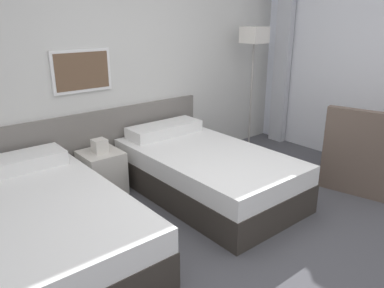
% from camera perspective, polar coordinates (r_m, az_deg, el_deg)
% --- Properties ---
extents(ground_plane, '(16.00, 16.00, 0.00)m').
position_cam_1_polar(ground_plane, '(3.36, 9.55, -14.52)').
color(ground_plane, '#47474C').
extents(wall_headboard, '(10.00, 0.10, 2.70)m').
position_cam_1_polar(wall_headboard, '(4.39, -10.38, 11.64)').
color(wall_headboard, silver).
rests_on(wall_headboard, ground_plane).
extents(bed_near_door, '(1.12, 1.98, 0.62)m').
position_cam_1_polar(bed_near_door, '(3.27, -21.31, -11.43)').
color(bed_near_door, '#332D28').
rests_on(bed_near_door, ground_plane).
extents(bed_near_window, '(1.12, 1.98, 0.62)m').
position_cam_1_polar(bed_near_window, '(4.02, 2.04, -4.18)').
color(bed_near_window, '#332D28').
rests_on(bed_near_window, ground_plane).
extents(nightstand, '(0.41, 0.42, 0.61)m').
position_cam_1_polar(nightstand, '(4.15, -13.57, -4.11)').
color(nightstand, beige).
rests_on(nightstand, ground_plane).
extents(floor_lamp, '(0.28, 0.28, 1.70)m').
position_cam_1_polar(floor_lamp, '(5.16, 9.41, 14.69)').
color(floor_lamp, '#9E9993').
rests_on(floor_lamp, ground_plane).
extents(armchair, '(0.89, 0.91, 0.93)m').
position_cam_1_polar(armchair, '(4.61, 24.77, -2.34)').
color(armchair, brown).
rests_on(armchair, ground_plane).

